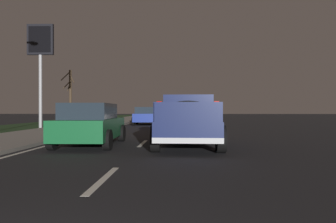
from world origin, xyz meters
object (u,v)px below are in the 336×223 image
object	(u,v)px
sedan_green	(91,124)
sedan_blue	(146,116)
sedan_black	(184,115)
bare_tree_far	(70,95)
sedan_silver	(185,117)
pickup_truck	(188,119)
gas_price_sign	(40,50)

from	to	relation	value
sedan_green	sedan_blue	size ratio (longest dim) A/B	1.00
sedan_black	bare_tree_far	xyz separation A→B (m)	(1.59, 11.77, 2.08)
sedan_blue	bare_tree_far	size ratio (longest dim) A/B	0.82
sedan_black	sedan_green	bearing A→B (deg)	169.24
sedan_black	sedan_silver	distance (m)	7.26
pickup_truck	gas_price_sign	world-z (taller)	gas_price_sign
sedan_blue	gas_price_sign	xyz separation A→B (m)	(-5.20, 7.06, 4.86)
sedan_silver	gas_price_sign	xyz separation A→B (m)	(-1.17, 10.47, 4.86)
sedan_black	bare_tree_far	distance (m)	12.06
sedan_black	sedan_blue	world-z (taller)	same
pickup_truck	sedan_black	xyz separation A→B (m)	(19.56, -0.14, -0.20)
sedan_green	sedan_silver	world-z (taller)	same
pickup_truck	sedan_blue	distance (m)	16.67
sedan_silver	sedan_blue	size ratio (longest dim) A/B	1.00
sedan_silver	sedan_blue	world-z (taller)	same
pickup_truck	sedan_blue	world-z (taller)	pickup_truck
pickup_truck	sedan_blue	bearing A→B (deg)	11.41
sedan_black	sedan_silver	bearing A→B (deg)	179.82
sedan_black	gas_price_sign	world-z (taller)	gas_price_sign
sedan_green	sedan_silver	size ratio (longest dim) A/B	1.00
sedan_blue	bare_tree_far	world-z (taller)	bare_tree_far
sedan_blue	gas_price_sign	distance (m)	10.03
sedan_black	sedan_blue	bearing A→B (deg)	133.15
sedan_silver	bare_tree_far	size ratio (longest dim) A/B	0.82
sedan_green	pickup_truck	bearing A→B (deg)	-89.87
sedan_blue	gas_price_sign	bearing A→B (deg)	126.41
sedan_blue	sedan_silver	bearing A→B (deg)	-139.80
sedan_green	sedan_blue	distance (m)	16.35
sedan_black	gas_price_sign	bearing A→B (deg)	128.76
pickup_truck	sedan_silver	bearing A→B (deg)	-0.54
sedan_black	sedan_blue	distance (m)	4.71
bare_tree_far	gas_price_sign	bearing A→B (deg)	-172.76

